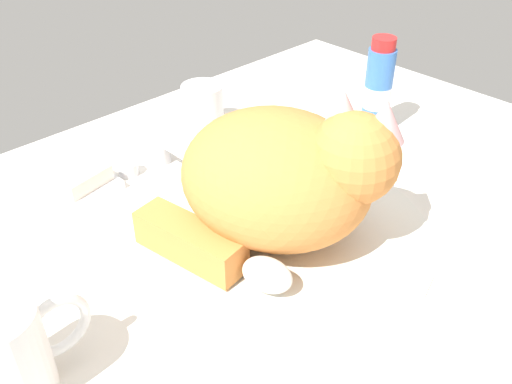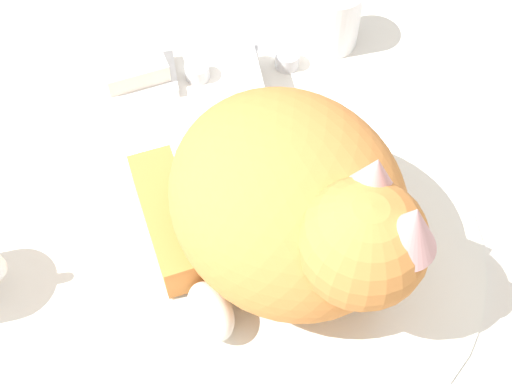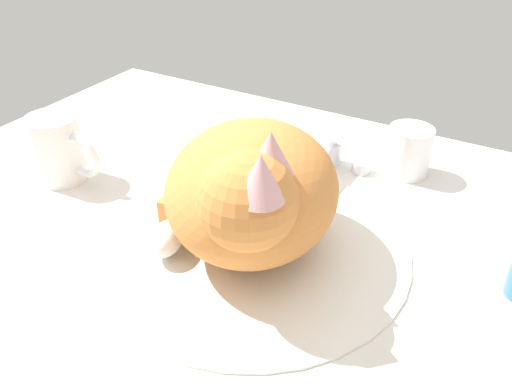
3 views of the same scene
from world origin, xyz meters
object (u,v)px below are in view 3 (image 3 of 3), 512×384
cat (249,192)px  soap_bar (262,132)px  rinse_cup (408,151)px  faucet (326,153)px  coffee_mug (59,149)px

cat → soap_bar: size_ratio=3.96×
cat → rinse_cup: (10.70, 27.74, -5.00)cm
rinse_cup → faucet: bearing=-157.8°
faucet → coffee_mug: size_ratio=1.12×
coffee_mug → soap_bar: bearing=50.1°
cat → soap_bar: 28.66cm
faucet → soap_bar: size_ratio=1.92×
faucet → soap_bar: (-12.05, 1.82, -0.19)cm
coffee_mug → soap_bar: 31.10cm
cat → rinse_cup: cat is taller
rinse_cup → soap_bar: bearing=-173.4°
coffee_mug → soap_bar: coffee_mug is taller
faucet → cat: 24.05cm
rinse_cup → soap_bar: size_ratio=1.07×
coffee_mug → rinse_cup: (42.93, 26.45, -1.21)cm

